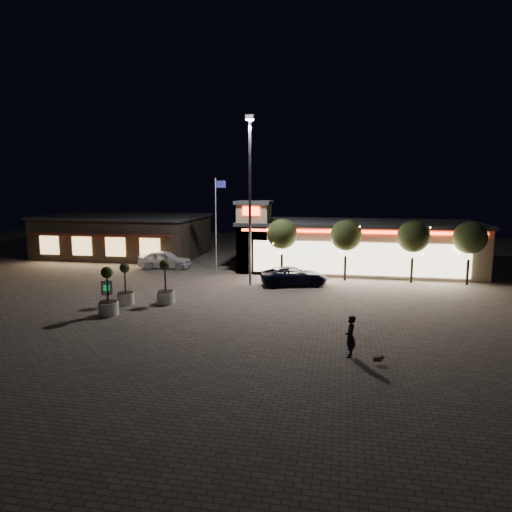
% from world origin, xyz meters
% --- Properties ---
extents(ground, '(90.00, 90.00, 0.00)m').
position_xyz_m(ground, '(0.00, 0.00, 0.00)').
color(ground, '#71655B').
rests_on(ground, ground).
extents(retail_building, '(20.40, 8.40, 6.10)m').
position_xyz_m(retail_building, '(9.51, 15.82, 2.21)').
color(retail_building, tan).
rests_on(retail_building, ground).
extents(restaurant_building, '(16.40, 11.00, 4.30)m').
position_xyz_m(restaurant_building, '(-14.00, 19.97, 2.16)').
color(restaurant_building, '#382D23').
rests_on(restaurant_building, ground).
extents(floodlight_pole, '(0.60, 0.40, 12.38)m').
position_xyz_m(floodlight_pole, '(2.00, 8.00, 7.02)').
color(floodlight_pole, gray).
rests_on(floodlight_pole, ground).
extents(flagpole, '(0.95, 0.10, 8.00)m').
position_xyz_m(flagpole, '(-1.90, 13.00, 4.74)').
color(flagpole, white).
rests_on(flagpole, ground).
extents(string_tree_a, '(2.42, 2.42, 4.79)m').
position_xyz_m(string_tree_a, '(4.00, 11.00, 3.56)').
color(string_tree_a, '#332319').
rests_on(string_tree_a, ground).
extents(string_tree_b, '(2.42, 2.42, 4.79)m').
position_xyz_m(string_tree_b, '(9.00, 11.00, 3.56)').
color(string_tree_b, '#332319').
rests_on(string_tree_b, ground).
extents(string_tree_c, '(2.42, 2.42, 4.79)m').
position_xyz_m(string_tree_c, '(14.00, 11.00, 3.56)').
color(string_tree_c, '#332319').
rests_on(string_tree_c, ground).
extents(string_tree_d, '(2.42, 2.42, 4.79)m').
position_xyz_m(string_tree_d, '(18.00, 11.00, 3.56)').
color(string_tree_d, '#332319').
rests_on(string_tree_d, ground).
extents(pickup_truck, '(5.48, 3.73, 1.39)m').
position_xyz_m(pickup_truck, '(5.26, 8.53, 0.70)').
color(pickup_truck, black).
rests_on(pickup_truck, ground).
extents(white_sedan, '(4.78, 2.02, 1.61)m').
position_xyz_m(white_sedan, '(-6.90, 13.34, 0.81)').
color(white_sedan, silver).
rests_on(white_sedan, ground).
extents(pedestrian, '(0.48, 0.69, 1.83)m').
position_xyz_m(pedestrian, '(9.15, -5.47, 0.91)').
color(pedestrian, black).
rests_on(pedestrian, ground).
extents(dog, '(0.48, 0.25, 0.25)m').
position_xyz_m(dog, '(10.34, -6.09, 0.25)').
color(dog, '#59514C').
rests_on(dog, ground).
extents(planter_left, '(1.07, 1.07, 2.63)m').
position_xyz_m(planter_left, '(-4.55, 1.03, 0.81)').
color(planter_left, silver).
rests_on(planter_left, ground).
extents(planter_mid, '(1.15, 1.15, 2.82)m').
position_xyz_m(planter_mid, '(-4.41, -1.40, 0.87)').
color(planter_mid, silver).
rests_on(planter_mid, ground).
extents(planter_right, '(1.14, 1.14, 2.79)m').
position_xyz_m(planter_right, '(-2.17, 1.69, 0.86)').
color(planter_right, silver).
rests_on(planter_right, ground).
extents(valet_sign, '(0.65, 0.24, 2.00)m').
position_xyz_m(valet_sign, '(-4.50, -1.31, 1.40)').
color(valet_sign, gray).
rests_on(valet_sign, ground).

